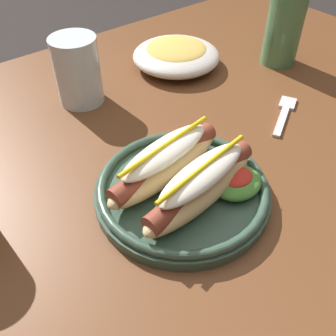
# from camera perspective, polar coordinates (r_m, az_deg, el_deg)

# --- Properties ---
(dining_table) EXTENTS (1.38, 0.91, 0.74)m
(dining_table) POSITION_cam_1_polar(r_m,az_deg,el_deg) (0.61, -1.15, -6.21)
(dining_table) COLOR brown
(dining_table) RESTS_ON ground_plane
(hot_dog_plate) EXTENTS (0.23, 0.23, 0.08)m
(hot_dog_plate) POSITION_cam_1_polar(r_m,az_deg,el_deg) (0.48, 2.55, -2.15)
(hot_dog_plate) COLOR #334C3D
(hot_dog_plate) RESTS_ON dining_table
(fork) EXTENTS (0.11, 0.07, 0.00)m
(fork) POSITION_cam_1_polar(r_m,az_deg,el_deg) (0.68, 17.20, 8.01)
(fork) COLOR silver
(fork) RESTS_ON dining_table
(water_cup) EXTENTS (0.08, 0.08, 0.12)m
(water_cup) POSITION_cam_1_polar(r_m,az_deg,el_deg) (0.67, -13.16, 14.27)
(water_cup) COLOR silver
(water_cup) RESTS_ON dining_table
(glass_bottle) EXTENTS (0.07, 0.07, 0.21)m
(glass_bottle) POSITION_cam_1_polar(r_m,az_deg,el_deg) (0.81, 17.28, 20.23)
(glass_bottle) COLOR #4C7F51
(glass_bottle) RESTS_ON dining_table
(side_bowl) EXTENTS (0.17, 0.17, 0.05)m
(side_bowl) POSITION_cam_1_polar(r_m,az_deg,el_deg) (0.78, 1.25, 16.80)
(side_bowl) COLOR silver
(side_bowl) RESTS_ON dining_table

